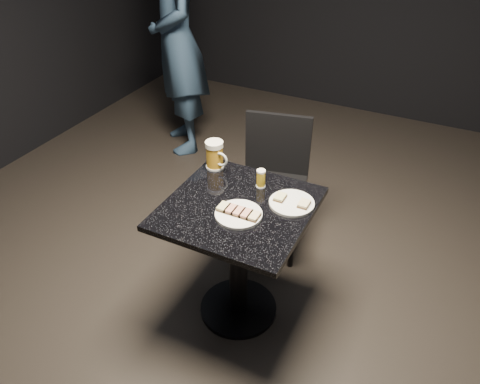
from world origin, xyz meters
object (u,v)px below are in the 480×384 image
plate_large (239,214)px  chair (273,176)px  beer_mug (215,155)px  patron (178,40)px  beer_tumbler (261,178)px  plate_small (292,203)px  table (238,243)px

plate_large → chair: 0.80m
beer_mug → chair: (0.18, 0.41, -0.33)m
patron → beer_mug: (1.05, -1.29, -0.12)m
patron → beer_tumbler: size_ratio=19.44×
patron → plate_large: bearing=-2.2°
plate_small → chair: chair is taller
plate_large → beer_tumbler: (-0.01, 0.27, 0.04)m
plate_small → table: plate_small is taller
plate_large → plate_small: 0.28m
plate_large → table: (-0.04, 0.07, -0.25)m
patron → table: bearing=-1.7°
patron → beer_tumbler: bearing=2.9°
plate_large → chair: size_ratio=0.26×
plate_small → chair: bearing=120.3°
table → chair: 0.68m
patron → table: patron is taller
beer_mug → chair: size_ratio=0.18×
plate_small → beer_mug: bearing=165.1°
plate_small → patron: (-1.55, 1.42, 0.20)m
plate_small → patron: size_ratio=0.12×
chair → plate_large: bearing=-80.4°
patron → beer_mug: patron is taller
plate_small → beer_tumbler: size_ratio=2.28×
patron → beer_mug: 1.67m
table → beer_mug: size_ratio=4.75×
beer_mug → beer_tumbler: 0.31m
plate_large → table: 0.26m
beer_tumbler → table: bearing=-98.0°
plate_large → plate_small: (0.19, 0.20, 0.00)m
table → chair: (-0.09, 0.68, -0.01)m
plate_small → table: (-0.23, -0.13, -0.25)m
beer_tumbler → chair: 0.57m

